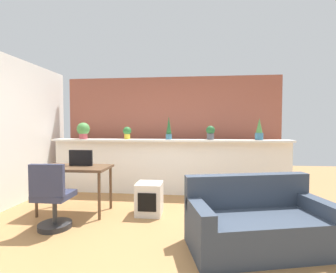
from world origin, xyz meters
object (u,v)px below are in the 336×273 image
Objects in this scene: potted_plant_4 at (259,130)px; desk at (75,172)px; potted_plant_0 at (83,130)px; side_cube_shelf at (149,199)px; couch at (257,223)px; potted_plant_1 at (127,132)px; tv_monitor at (81,158)px; potted_plant_3 at (210,132)px; office_chair at (52,201)px; potted_plant_2 at (169,130)px.

desk is (-3.16, -1.21, -0.65)m from potted_plant_4.
side_cube_shelf is at bearing -35.25° from potted_plant_0.
potted_plant_0 is 3.81m from couch.
potted_plant_1 is 1.71m from side_cube_shelf.
potted_plant_1 is 1.31m from tv_monitor.
potted_plant_3 is 0.55× the size of side_cube_shelf.
couch is (2.61, -0.21, -0.11)m from office_chair.
potted_plant_2 is 1.20× the size of tv_monitor.
potted_plant_0 reaches higher than desk.
potted_plant_2 is 0.42× the size of desk.
potted_plant_1 is at bearing 67.42° from desk.
office_chair is at bearing -139.60° from potted_plant_3.
potted_plant_2 is at bearing 120.88° from couch.
potted_plant_4 is at bearing 30.49° from side_cube_shelf.
potted_plant_3 reaches higher than desk.
potted_plant_1 is 0.93× the size of potted_plant_3.
side_cube_shelf is at bearing -131.30° from potted_plant_3.
potted_plant_1 is 0.88m from potted_plant_2.
desk is 2.84× the size of tv_monitor.
tv_monitor is 1.30m from side_cube_shelf.
side_cube_shelf is 1.69m from couch.
couch is (1.42, -0.92, 0.03)m from side_cube_shelf.
tv_monitor is 0.23× the size of couch.
potted_plant_1 is 0.66× the size of tv_monitor.
potted_plant_2 is at bearing 39.81° from tv_monitor.
office_chair is at bearing -77.03° from potted_plant_0.
potted_plant_0 is at bearing -179.36° from potted_plant_3.
tv_monitor is 0.43× the size of office_chair.
tv_monitor is (0.47, -1.11, -0.44)m from potted_plant_0.
couch is at bearing -4.58° from office_chair.
potted_plant_2 is 1.69× the size of potted_plant_3.
potted_plant_0 is 2.64m from potted_plant_3.
couch is (3.03, -2.06, -1.03)m from potted_plant_0.
potted_plant_1 is at bearing 179.40° from potted_plant_3.
potted_plant_2 is 0.93× the size of side_cube_shelf.
tv_monitor is 0.77× the size of side_cube_shelf.
potted_plant_4 is (2.65, -0.03, 0.05)m from potted_plant_1.
potted_plant_4 is 0.47× the size of office_chair.
potted_plant_2 reaches higher than potted_plant_1.
potted_plant_1 reaches higher than office_chair.
couch is at bearing -104.62° from potted_plant_4.
tv_monitor is at bearing -152.11° from potted_plant_3.
potted_plant_4 is (0.94, -0.01, 0.04)m from potted_plant_3.
desk is 1.21× the size of office_chair.
side_cube_shelf is (-1.03, -1.17, -1.03)m from potted_plant_3.
potted_plant_0 is 2.24m from side_cube_shelf.
potted_plant_1 is 3.14m from couch.
office_chair is at bearing -149.29° from potted_plant_4.
potted_plant_3 is 0.65× the size of potted_plant_4.
potted_plant_1 is 0.28× the size of office_chair.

